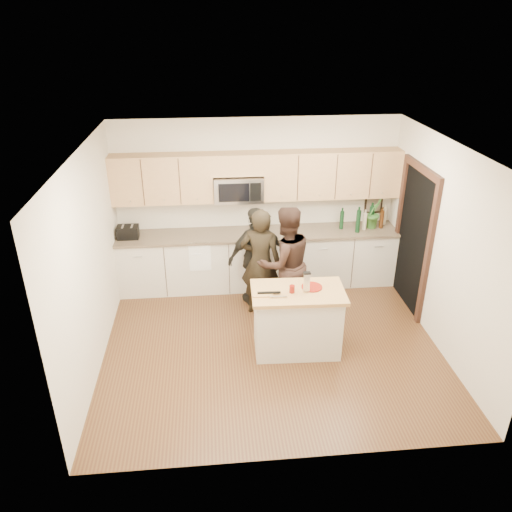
{
  "coord_description": "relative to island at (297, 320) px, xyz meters",
  "views": [
    {
      "loc": [
        -0.75,
        -5.62,
        4.1
      ],
      "look_at": [
        -0.17,
        0.35,
        1.17
      ],
      "focal_mm": 35.0,
      "sensor_mm": 36.0,
      "label": 1
    }
  ],
  "objects": [
    {
      "name": "cutting_board",
      "position": [
        -0.47,
        -0.04,
        0.45
      ],
      "size": [
        0.26,
        0.19,
        0.02
      ],
      "primitive_type": "cube",
      "rotation": [
        0.0,
        0.0,
        -0.04
      ],
      "color": "#B3834A",
      "rests_on": "island"
    },
    {
      "name": "drink_glass",
      "position": [
        -0.09,
        -0.04,
        0.5
      ],
      "size": [
        0.07,
        0.07,
        0.1
      ],
      "primitive_type": "cylinder",
      "color": "maroon",
      "rests_on": "island"
    },
    {
      "name": "framed_picture",
      "position": [
        1.63,
        2.14,
        0.83
      ],
      "size": [
        0.3,
        0.03,
        0.38
      ],
      "color": "black",
      "rests_on": "ground"
    },
    {
      "name": "dish_towel",
      "position": [
        -1.27,
        1.65,
        0.35
      ],
      "size": [
        0.34,
        0.6,
        0.48
      ],
      "color": "white",
      "rests_on": "ground"
    },
    {
      "name": "floor",
      "position": [
        -0.32,
        0.15,
        -0.45
      ],
      "size": [
        4.5,
        4.5,
        0.0
      ],
      "primitive_type": "plane",
      "color": "#54371C",
      "rests_on": "ground"
    },
    {
      "name": "microwave",
      "position": [
        -0.63,
        1.95,
        1.2
      ],
      "size": [
        0.76,
        0.41,
        0.4
      ],
      "color": "silver",
      "rests_on": "ground"
    },
    {
      "name": "tongs",
      "position": [
        -0.38,
        -0.06,
        0.47
      ],
      "size": [
        0.3,
        0.04,
        0.02
      ],
      "primitive_type": "cube",
      "rotation": [
        0.0,
        0.0,
        -0.04
      ],
      "color": "black",
      "rests_on": "cutting_board"
    },
    {
      "name": "bottle_cluster",
      "position": [
        1.46,
        1.85,
        0.68
      ],
      "size": [
        0.82,
        0.36,
        0.43
      ],
      "color": "black",
      "rests_on": "back_cabinetry"
    },
    {
      "name": "island",
      "position": [
        0.0,
        0.0,
        0.0
      ],
      "size": [
        1.23,
        0.75,
        0.9
      ],
      "rotation": [
        0.0,
        0.0,
        -0.04
      ],
      "color": "beige",
      "rests_on": "ground"
    },
    {
      "name": "red_plate",
      "position": [
        0.19,
        0.07,
        0.45
      ],
      "size": [
        0.27,
        0.27,
        0.02
      ],
      "primitive_type": "cylinder",
      "color": "maroon",
      "rests_on": "island"
    },
    {
      "name": "orchid",
      "position": [
        1.56,
        1.87,
        0.74
      ],
      "size": [
        0.36,
        0.34,
        0.51
      ],
      "primitive_type": "imported",
      "rotation": [
        0.0,
        0.0,
        0.55
      ],
      "color": "#3A712D",
      "rests_on": "back_cabinetry"
    },
    {
      "name": "woman_right",
      "position": [
        -0.41,
        1.28,
        0.33
      ],
      "size": [
        0.99,
        0.66,
        1.57
      ],
      "primitive_type": "imported",
      "rotation": [
        0.0,
        0.0,
        3.47
      ],
      "color": "black",
      "rests_on": "ground"
    },
    {
      "name": "woman_left",
      "position": [
        -0.38,
        0.98,
        0.38
      ],
      "size": [
        0.7,
        0.56,
        1.66
      ],
      "primitive_type": "imported",
      "rotation": [
        0.0,
        0.0,
        2.83
      ],
      "color": "black",
      "rests_on": "ground"
    },
    {
      "name": "back_cabinetry",
      "position": [
        -0.32,
        1.84,
        0.02
      ],
      "size": [
        4.5,
        0.66,
        0.94
      ],
      "color": "beige",
      "rests_on": "ground"
    },
    {
      "name": "toaster",
      "position": [
        -2.37,
        1.82,
        0.58
      ],
      "size": [
        0.33,
        0.23,
        0.2
      ],
      "color": "black",
      "rests_on": "back_cabinetry"
    },
    {
      "name": "upper_cabinetry",
      "position": [
        -0.29,
        1.99,
        1.39
      ],
      "size": [
        4.5,
        0.33,
        0.75
      ],
      "color": "tan",
      "rests_on": "ground"
    },
    {
      "name": "box_grater",
      "position": [
        0.1,
        -0.03,
        0.6
      ],
      "size": [
        0.09,
        0.06,
        0.26
      ],
      "color": "silver",
      "rests_on": "red_plate"
    },
    {
      "name": "woman_center",
      "position": [
        -0.04,
        0.85,
        0.41
      ],
      "size": [
        1.0,
        0.88,
        1.73
      ],
      "primitive_type": "imported",
      "rotation": [
        0.0,
        0.0,
        3.45
      ],
      "color": "black",
      "rests_on": "ground"
    },
    {
      "name": "knife",
      "position": [
        -0.28,
        -0.15,
        0.47
      ],
      "size": [
        0.22,
        0.03,
        0.01
      ],
      "primitive_type": "cube",
      "rotation": [
        0.0,
        0.0,
        -0.04
      ],
      "color": "silver",
      "rests_on": "cutting_board"
    },
    {
      "name": "room_shell",
      "position": [
        -0.32,
        0.15,
        1.28
      ],
      "size": [
        4.52,
        4.02,
        2.71
      ],
      "color": "beige",
      "rests_on": "ground"
    },
    {
      "name": "doorway",
      "position": [
        1.91,
        1.05,
        0.7
      ],
      "size": [
        0.06,
        1.25,
        2.2
      ],
      "color": "black",
      "rests_on": "ground"
    }
  ]
}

